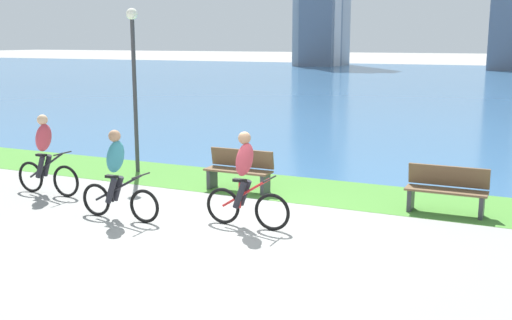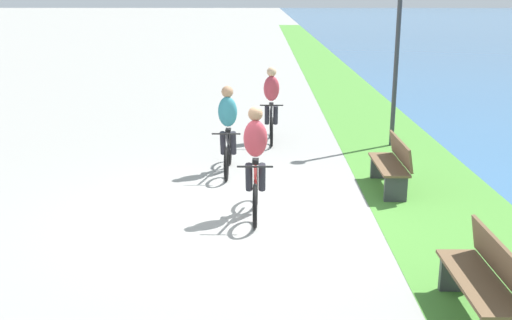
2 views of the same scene
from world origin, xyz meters
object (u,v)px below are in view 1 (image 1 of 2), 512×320
cyclist_trailing (117,175)px  lamppost_tall (134,67)px  cyclist_lead (245,180)px  cyclist_distant_rear (45,156)px  bench_far_along_path (239,170)px  bench_near_path (447,190)px

cyclist_trailing → lamppost_tall: (-2.14, 3.58, 1.78)m
cyclist_lead → cyclist_distant_rear: size_ratio=0.99×
lamppost_tall → bench_far_along_path: bearing=-11.8°
bench_near_path → bench_far_along_path: size_ratio=1.00×
cyclist_distant_rear → bench_near_path: size_ratio=1.14×
cyclist_lead → bench_far_along_path: size_ratio=1.13×
cyclist_lead → bench_far_along_path: cyclist_lead is taller
cyclist_distant_rear → bench_near_path: cyclist_distant_rear is taller
cyclist_lead → bench_far_along_path: 2.72m
cyclist_trailing → bench_near_path: cyclist_trailing is taller
cyclist_trailing → bench_far_along_path: cyclist_trailing is taller
cyclist_distant_rear → lamppost_tall: (0.38, 2.72, 1.76)m
cyclist_trailing → bench_far_along_path: size_ratio=1.13×
cyclist_trailing → bench_near_path: 6.18m
cyclist_trailing → bench_near_path: (5.41, 2.95, -0.38)m
bench_near_path → cyclist_lead: bearing=-142.2°
bench_far_along_path → lamppost_tall: bearing=168.2°
cyclist_distant_rear → bench_near_path: bearing=14.8°
cyclist_lead → bench_near_path: 3.92m
cyclist_trailing → cyclist_distant_rear: 2.67m
cyclist_lead → lamppost_tall: (-4.48, 3.02, 1.77)m
cyclist_lead → cyclist_distant_rear: bearing=176.4°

